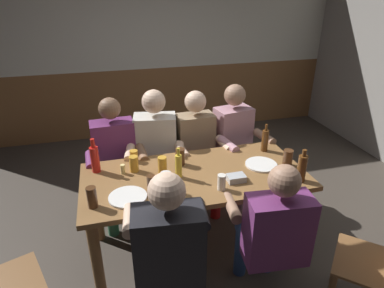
# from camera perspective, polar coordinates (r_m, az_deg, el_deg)

# --- Properties ---
(ground_plane) EXTENTS (6.81, 6.81, 0.00)m
(ground_plane) POSITION_cam_1_polar(r_m,az_deg,el_deg) (3.22, -0.17, -15.73)
(ground_plane) COLOR #423A33
(back_wall_upper) EXTENTS (5.67, 0.12, 1.59)m
(back_wall_upper) POSITION_cam_1_polar(r_m,az_deg,el_deg) (4.98, -8.39, 21.71)
(back_wall_upper) COLOR beige
(back_wall_wainscot) EXTENTS (5.67, 0.12, 1.01)m
(back_wall_wainscot) POSITION_cam_1_polar(r_m,az_deg,el_deg) (5.23, -7.48, 7.38)
(back_wall_wainscot) COLOR brown
(back_wall_wainscot) RESTS_ON ground_plane
(dining_table) EXTENTS (1.78, 0.84, 0.76)m
(dining_table) POSITION_cam_1_polar(r_m,az_deg,el_deg) (2.73, 0.49, -7.20)
(dining_table) COLOR brown
(dining_table) RESTS_ON ground_plane
(person_0) EXTENTS (0.54, 0.52, 1.22)m
(person_0) POSITION_cam_1_polar(r_m,az_deg,el_deg) (3.21, -12.97, -2.12)
(person_0) COLOR #6B2D66
(person_0) RESTS_ON ground_plane
(person_1) EXTENTS (0.58, 0.59, 1.27)m
(person_1) POSITION_cam_1_polar(r_m,az_deg,el_deg) (3.23, -6.22, -0.78)
(person_1) COLOR silver
(person_1) RESTS_ON ground_plane
(person_2) EXTENTS (0.52, 0.53, 1.22)m
(person_2) POSITION_cam_1_polar(r_m,az_deg,el_deg) (3.31, 0.99, -0.54)
(person_2) COLOR #997F60
(person_2) RESTS_ON ground_plane
(person_3) EXTENTS (0.54, 0.58, 1.26)m
(person_3) POSITION_cam_1_polar(r_m,az_deg,el_deg) (3.43, 7.58, 0.56)
(person_3) COLOR #B78493
(person_3) RESTS_ON ground_plane
(person_4) EXTENTS (0.58, 0.57, 1.23)m
(person_4) POSITION_cam_1_polar(r_m,az_deg,el_deg) (2.15, -4.09, -16.96)
(person_4) COLOR black
(person_4) RESTS_ON ground_plane
(person_5) EXTENTS (0.58, 0.55, 1.18)m
(person_5) POSITION_cam_1_polar(r_m,az_deg,el_deg) (2.37, 13.62, -13.97)
(person_5) COLOR #6B2D66
(person_5) RESTS_ON ground_plane
(table_candle) EXTENTS (0.04, 0.04, 0.08)m
(table_candle) POSITION_cam_1_polar(r_m,az_deg,el_deg) (2.73, -11.76, -4.25)
(table_candle) COLOR #F9E08C
(table_candle) RESTS_ON dining_table
(condiment_caddy) EXTENTS (0.14, 0.10, 0.05)m
(condiment_caddy) POSITION_cam_1_polar(r_m,az_deg,el_deg) (2.60, 7.56, -5.80)
(condiment_caddy) COLOR #B2B7BC
(condiment_caddy) RESTS_ON dining_table
(plate_0) EXTENTS (0.27, 0.27, 0.01)m
(plate_0) POSITION_cam_1_polar(r_m,az_deg,el_deg) (2.44, -10.94, -8.89)
(plate_0) COLOR white
(plate_0) RESTS_ON dining_table
(plate_1) EXTENTS (0.27, 0.27, 0.01)m
(plate_1) POSITION_cam_1_polar(r_m,az_deg,el_deg) (2.86, 11.76, -3.45)
(plate_1) COLOR white
(plate_1) RESTS_ON dining_table
(bottle_0) EXTENTS (0.07, 0.07, 0.29)m
(bottle_0) POSITION_cam_1_polar(r_m,az_deg,el_deg) (2.77, -16.30, -2.38)
(bottle_0) COLOR red
(bottle_0) RESTS_ON dining_table
(bottle_1) EXTENTS (0.07, 0.07, 0.27)m
(bottle_1) POSITION_cam_1_polar(r_m,az_deg,el_deg) (2.67, 18.30, -3.90)
(bottle_1) COLOR #593314
(bottle_1) RESTS_ON dining_table
(bottle_2) EXTENTS (0.05, 0.05, 0.26)m
(bottle_2) POSITION_cam_1_polar(r_m,az_deg,el_deg) (2.59, -2.32, -3.73)
(bottle_2) COLOR gold
(bottle_2) RESTS_ON dining_table
(bottle_3) EXTENTS (0.06, 0.06, 0.26)m
(bottle_3) POSITION_cam_1_polar(r_m,az_deg,el_deg) (3.07, 12.39, 0.64)
(bottle_3) COLOR #593314
(bottle_3) RESTS_ON dining_table
(pint_glass_0) EXTENTS (0.07, 0.07, 0.13)m
(pint_glass_0) POSITION_cam_1_polar(r_m,az_deg,el_deg) (2.73, -9.93, -3.36)
(pint_glass_0) COLOR gold
(pint_glass_0) RESTS_ON dining_table
(pint_glass_1) EXTENTS (0.08, 0.08, 0.15)m
(pint_glass_1) POSITION_cam_1_polar(r_m,az_deg,el_deg) (2.79, -2.06, -2.20)
(pint_glass_1) COLOR #4C2D19
(pint_glass_1) RESTS_ON dining_table
(pint_glass_2) EXTENTS (0.08, 0.08, 0.14)m
(pint_glass_2) POSITION_cam_1_polar(r_m,az_deg,el_deg) (2.88, 16.09, -2.31)
(pint_glass_2) COLOR #4C2D19
(pint_glass_2) RESTS_ON dining_table
(pint_glass_3) EXTENTS (0.06, 0.06, 0.12)m
(pint_glass_3) POSITION_cam_1_polar(r_m,az_deg,el_deg) (2.47, 5.08, -6.54)
(pint_glass_3) COLOR white
(pint_glass_3) RESTS_ON dining_table
(pint_glass_4) EXTENTS (0.07, 0.07, 0.10)m
(pint_glass_4) POSITION_cam_1_polar(r_m,az_deg,el_deg) (2.89, -9.91, -2.02)
(pint_glass_4) COLOR gold
(pint_glass_4) RESTS_ON dining_table
(pint_glass_5) EXTENTS (0.06, 0.06, 0.12)m
(pint_glass_5) POSITION_cam_1_polar(r_m,az_deg,el_deg) (2.48, -7.01, -6.62)
(pint_glass_5) COLOR #4C2D19
(pint_glass_5) RESTS_ON dining_table
(pint_glass_6) EXTENTS (0.08, 0.08, 0.16)m
(pint_glass_6) POSITION_cam_1_polar(r_m,az_deg,el_deg) (2.43, -4.46, -6.57)
(pint_glass_6) COLOR white
(pint_glass_6) RESTS_ON dining_table
(pint_glass_7) EXTENTS (0.07, 0.07, 0.14)m
(pint_glass_7) POSITION_cam_1_polar(r_m,az_deg,el_deg) (2.67, -5.10, -3.64)
(pint_glass_7) COLOR gold
(pint_glass_7) RESTS_ON dining_table
(pint_glass_8) EXTENTS (0.07, 0.07, 0.15)m
(pint_glass_8) POSITION_cam_1_polar(r_m,az_deg,el_deg) (2.37, -16.76, -8.74)
(pint_glass_8) COLOR #4C2D19
(pint_glass_8) RESTS_ON dining_table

